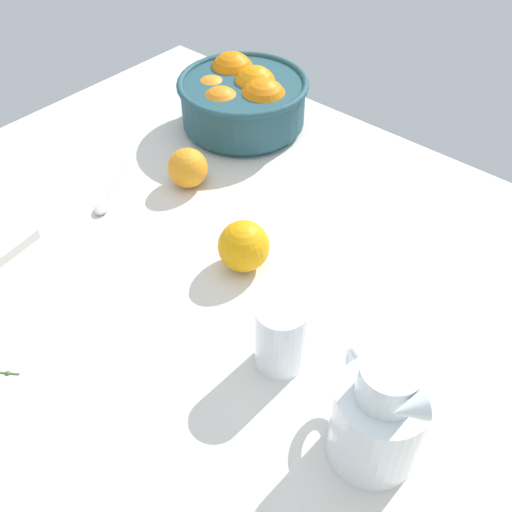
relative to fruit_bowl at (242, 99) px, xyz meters
The scene contains 7 objects.
ground_plane 43.16cm from the fruit_bowl, 46.49° to the right, with size 125.92×94.05×3.00cm, color silver.
fruit_bowl is the anchor object (origin of this frame).
juice_pitcher 66.96cm from the fruit_bowl, 36.15° to the right, with size 12.58×10.24×15.72cm.
juice_glass 53.88cm from the fruit_bowl, 43.23° to the right, with size 6.15×6.15×9.54cm.
loose_orange_2 37.05cm from the fruit_bowl, 47.71° to the right, with size 7.30×7.30×7.30cm, color orange.
loose_orange_3 20.04cm from the fruit_bowl, 74.29° to the right, with size 6.53×6.53×6.53cm, color orange.
spoon 30.97cm from the fruit_bowl, 93.20° to the right, with size 8.81×12.84×1.00cm.
Camera 1 is at (36.16, -40.75, 60.08)cm, focal length 41.64 mm.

